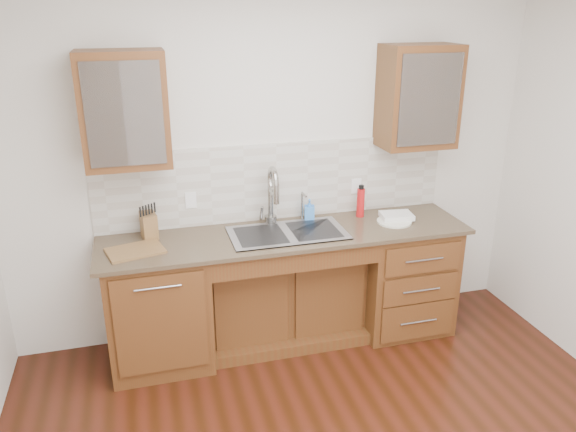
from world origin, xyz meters
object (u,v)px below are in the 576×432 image
object	(u,v)px
soap_bottle	(309,210)
cutting_board	(135,251)
water_bottle	(361,203)
plate	(394,222)
knife_block	(149,225)

from	to	relation	value
soap_bottle	cutting_board	size ratio (longest dim) A/B	0.45
water_bottle	cutting_board	distance (m)	1.73
plate	knife_block	world-z (taller)	knife_block
water_bottle	knife_block	bearing A→B (deg)	179.79
water_bottle	plate	distance (m)	0.30
plate	knife_block	xyz separation A→B (m)	(-1.81, 0.20, 0.08)
soap_bottle	cutting_board	bearing A→B (deg)	-154.13
soap_bottle	cutting_board	world-z (taller)	soap_bottle
soap_bottle	water_bottle	distance (m)	0.41
soap_bottle	knife_block	xyz separation A→B (m)	(-1.20, -0.03, 0.01)
knife_block	water_bottle	bearing A→B (deg)	-9.25
knife_block	plate	bearing A→B (deg)	-15.37
cutting_board	knife_block	bearing A→B (deg)	65.51
soap_bottle	plate	distance (m)	0.65
soap_bottle	plate	world-z (taller)	soap_bottle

